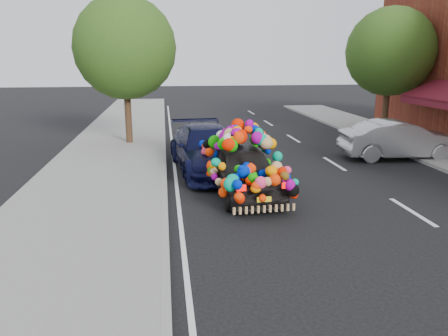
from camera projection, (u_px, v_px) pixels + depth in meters
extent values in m
plane|color=black|center=(267.00, 219.00, 10.11)|extent=(100.00, 100.00, 0.00)
cube|color=gray|center=(75.00, 226.00, 9.53)|extent=(4.00, 60.00, 0.12)
cube|color=gray|center=(165.00, 221.00, 9.79)|extent=(0.15, 60.00, 0.13)
cube|color=#57101B|center=(438.00, 104.00, 16.44)|extent=(0.06, 5.20, 0.35)
cylinder|color=#332114|center=(128.00, 113.00, 18.41)|extent=(0.28, 0.28, 2.73)
sphere|color=#244913|center=(125.00, 48.00, 17.75)|extent=(4.20, 4.20, 4.20)
cylinder|color=#332114|center=(385.00, 109.00, 20.45)|extent=(0.28, 0.28, 2.64)
sphere|color=#244913|center=(390.00, 52.00, 19.81)|extent=(4.00, 4.00, 4.00)
imported|color=black|center=(243.00, 170.00, 11.84)|extent=(1.84, 4.03, 1.34)
cube|color=red|center=(241.00, 188.00, 9.83)|extent=(0.22, 0.07, 0.14)
cube|color=red|center=(287.00, 185.00, 10.04)|extent=(0.22, 0.07, 0.14)
cube|color=yellow|center=(264.00, 199.00, 9.99)|extent=(0.34, 0.06, 0.12)
imported|color=black|center=(208.00, 149.00, 14.23)|extent=(2.56, 5.25, 1.47)
imported|color=#A7A9AD|center=(400.00, 140.00, 16.02)|extent=(4.41, 1.86, 1.42)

